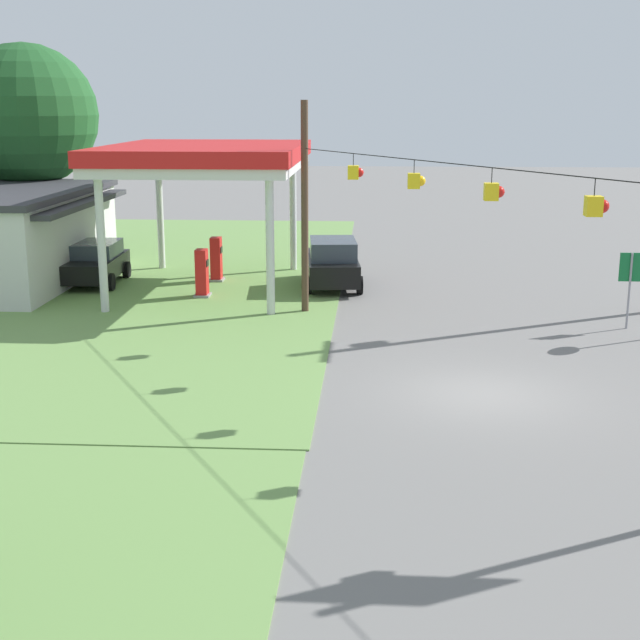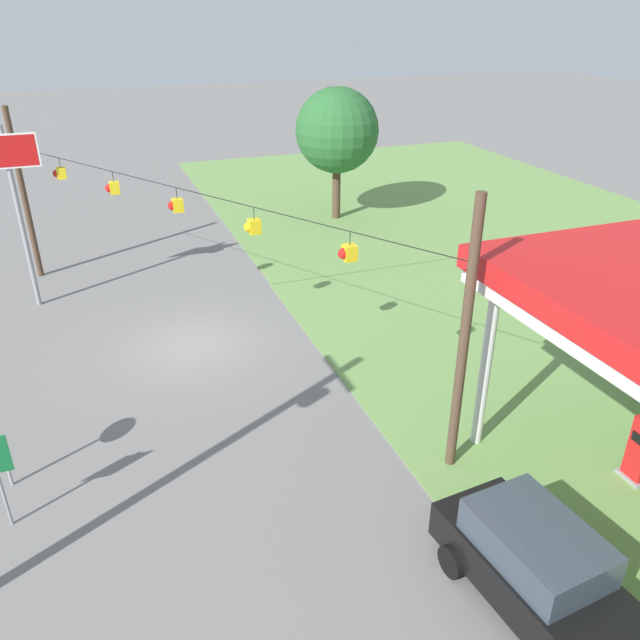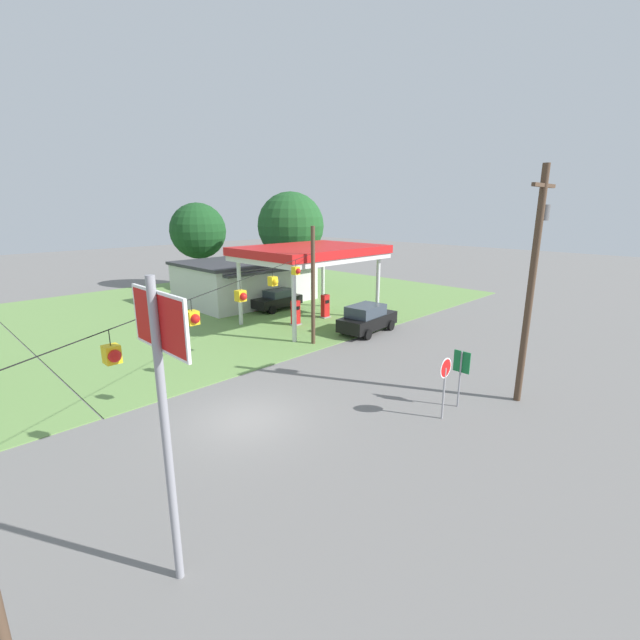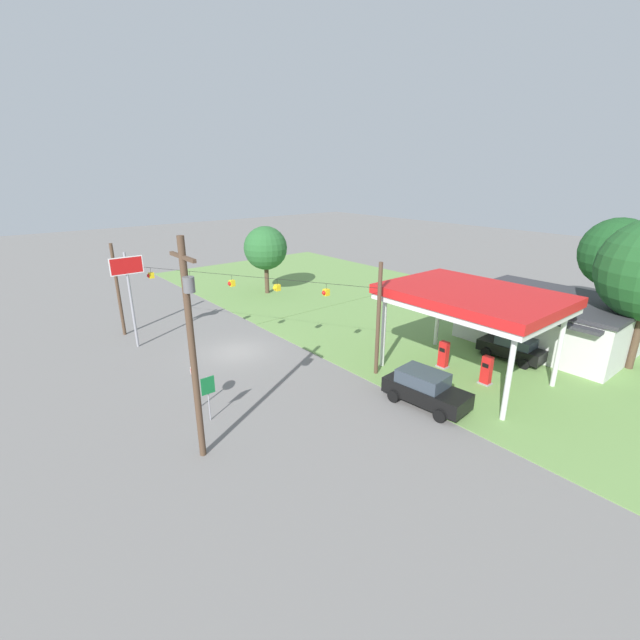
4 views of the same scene
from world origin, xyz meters
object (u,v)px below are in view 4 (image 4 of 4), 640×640
object	(u,v)px
fuel_pump_near	(443,355)
car_at_pumps_rear	(513,347)
route_sign	(208,390)
tree_behind_station	(617,253)
fuel_pump_far	(486,371)
stop_sign_roadside	(194,378)
utility_pole_main	(192,342)
car_at_pumps_front	(425,388)
gas_station_canopy	(472,299)
tree_west_verge	(266,248)
stop_sign_overhead	(129,281)
gas_station_store	(547,320)

from	to	relation	value
fuel_pump_near	car_at_pumps_rear	xyz separation A→B (m)	(2.16, 4.65, 0.02)
car_at_pumps_rear	route_sign	xyz separation A→B (m)	(-5.87, -18.85, 0.85)
car_at_pumps_rear	tree_behind_station	distance (m)	14.20
fuel_pump_far	route_sign	bearing A→B (deg)	-115.16
stop_sign_roadside	utility_pole_main	bearing A→B (deg)	159.54
car_at_pumps_front	car_at_pumps_rear	world-z (taller)	car_at_pumps_front
car_at_pumps_front	car_at_pumps_rear	xyz separation A→B (m)	(0.03, 9.30, -0.10)
gas_station_canopy	tree_behind_station	world-z (taller)	tree_behind_station
stop_sign_roadside	tree_behind_station	xyz separation A→B (m)	(8.20, 32.24, 3.92)
tree_west_verge	utility_pole_main	bearing A→B (deg)	-38.76
gas_station_canopy	stop_sign_roadside	xyz separation A→B (m)	(-6.63, -14.28, -3.09)
stop_sign_roadside	fuel_pump_far	bearing A→B (deg)	-119.60
fuel_pump_near	car_at_pumps_front	world-z (taller)	car_at_pumps_front
gas_station_canopy	car_at_pumps_rear	xyz separation A→B (m)	(0.68, 4.65, -4.04)
stop_sign_roadside	stop_sign_overhead	world-z (taller)	stop_sign_overhead
car_at_pumps_rear	route_sign	world-z (taller)	route_sign
stop_sign_roadside	gas_station_canopy	bearing A→B (deg)	-114.91
stop_sign_overhead	tree_west_verge	distance (m)	16.22
car_at_pumps_rear	fuel_pump_near	bearing A→B (deg)	62.88
car_at_pumps_front	stop_sign_roadside	bearing A→B (deg)	-132.43
gas_station_store	tree_west_verge	size ratio (longest dim) A/B	1.55
gas_station_canopy	utility_pole_main	bearing A→B (deg)	-100.10
stop_sign_roadside	tree_west_verge	world-z (taller)	tree_west_verge
stop_sign_overhead	utility_pole_main	xyz separation A→B (m)	(14.60, -1.79, 0.53)
stop_sign_roadside	tree_west_verge	bearing A→B (deg)	-41.97
tree_behind_station	gas_station_canopy	bearing A→B (deg)	-95.00
car_at_pumps_front	utility_pole_main	size ratio (longest dim) A/B	0.49
fuel_pump_near	car_at_pumps_front	distance (m)	5.12
car_at_pumps_front	route_sign	bearing A→B (deg)	-126.78
fuel_pump_near	route_sign	xyz separation A→B (m)	(-3.71, -14.20, 0.87)
car_at_pumps_front	tree_behind_station	size ratio (longest dim) A/B	0.55
fuel_pump_far	tree_west_verge	world-z (taller)	tree_west_verge
route_sign	tree_behind_station	xyz separation A→B (m)	(6.76, 32.16, 4.02)
car_at_pumps_rear	tree_west_verge	bearing A→B (deg)	6.22
route_sign	tree_behind_station	size ratio (longest dim) A/B	0.28
gas_station_store	fuel_pump_far	bearing A→B (deg)	-85.57
car_at_pumps_front	stop_sign_overhead	size ratio (longest dim) A/B	0.69
fuel_pump_near	utility_pole_main	xyz separation A→B (m)	(-1.32, -15.71, 4.53)
fuel_pump_far	utility_pole_main	bearing A→B (deg)	-105.23
fuel_pump_far	stop_sign_overhead	distance (m)	23.79
fuel_pump_near	tree_behind_station	bearing A→B (deg)	80.36
gas_station_store	car_at_pumps_front	distance (m)	13.67
stop_sign_overhead	route_sign	distance (m)	12.60
gas_station_canopy	fuel_pump_far	distance (m)	4.32
car_at_pumps_rear	gas_station_canopy	bearing A→B (deg)	79.47
stop_sign_overhead	tree_west_verge	size ratio (longest dim) A/B	0.99
gas_station_canopy	route_sign	world-z (taller)	gas_station_canopy
tree_behind_station	tree_west_verge	xyz separation A→B (m)	(-25.23, -16.92, -1.08)
gas_station_canopy	fuel_pump_near	size ratio (longest dim) A/B	5.45
stop_sign_overhead	utility_pole_main	size ratio (longest dim) A/B	0.71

